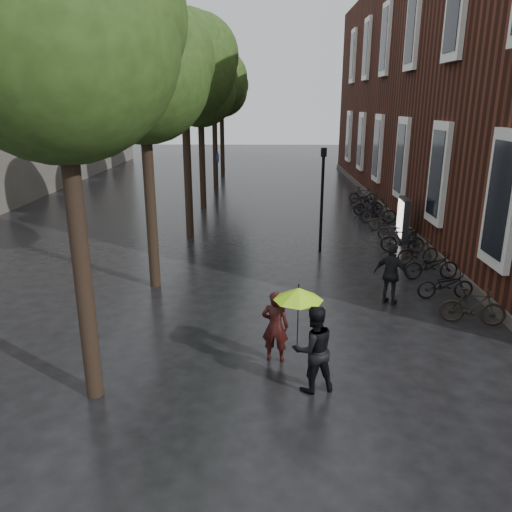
{
  "coord_description": "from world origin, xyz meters",
  "views": [
    {
      "loc": [
        -0.72,
        -7.39,
        5.44
      ],
      "look_at": [
        -0.97,
        5.74,
        1.37
      ],
      "focal_mm": 35.0,
      "sensor_mm": 36.0,
      "label": 1
    }
  ],
  "objects_px": {
    "person_black": "(313,349)",
    "ad_lightbox": "(403,219)",
    "pedestrian_walking": "(392,275)",
    "parked_bicycles": "(395,229)",
    "person_burgundy": "(275,326)",
    "lamp_post": "(322,190)"
  },
  "relations": [
    {
      "from": "person_burgundy",
      "to": "ad_lightbox",
      "type": "distance_m",
      "value": 11.35
    },
    {
      "from": "person_black",
      "to": "parked_bicycles",
      "type": "height_order",
      "value": "person_black"
    },
    {
      "from": "person_black",
      "to": "ad_lightbox",
      "type": "bearing_deg",
      "value": -129.25
    },
    {
      "from": "pedestrian_walking",
      "to": "ad_lightbox",
      "type": "height_order",
      "value": "ad_lightbox"
    },
    {
      "from": "person_burgundy",
      "to": "pedestrian_walking",
      "type": "relative_size",
      "value": 0.93
    },
    {
      "from": "pedestrian_walking",
      "to": "parked_bicycles",
      "type": "distance_m",
      "value": 6.99
    },
    {
      "from": "person_burgundy",
      "to": "pedestrian_walking",
      "type": "xyz_separation_m",
      "value": [
        3.28,
        3.26,
        0.06
      ]
    },
    {
      "from": "ad_lightbox",
      "to": "person_black",
      "type": "bearing_deg",
      "value": -109.01
    },
    {
      "from": "lamp_post",
      "to": "parked_bicycles",
      "type": "bearing_deg",
      "value": 27.54
    },
    {
      "from": "parked_bicycles",
      "to": "person_burgundy",
      "type": "bearing_deg",
      "value": -116.83
    },
    {
      "from": "person_black",
      "to": "pedestrian_walking",
      "type": "height_order",
      "value": "person_black"
    },
    {
      "from": "person_black",
      "to": "lamp_post",
      "type": "height_order",
      "value": "lamp_post"
    },
    {
      "from": "pedestrian_walking",
      "to": "lamp_post",
      "type": "relative_size",
      "value": 0.45
    },
    {
      "from": "person_black",
      "to": "pedestrian_walking",
      "type": "distance_m",
      "value": 5.11
    },
    {
      "from": "ad_lightbox",
      "to": "pedestrian_walking",
      "type": "bearing_deg",
      "value": -103.54
    },
    {
      "from": "person_black",
      "to": "pedestrian_walking",
      "type": "bearing_deg",
      "value": -136.83
    },
    {
      "from": "ad_lightbox",
      "to": "person_burgundy",
      "type": "bearing_deg",
      "value": -114.61
    },
    {
      "from": "parked_bicycles",
      "to": "ad_lightbox",
      "type": "height_order",
      "value": "ad_lightbox"
    },
    {
      "from": "person_burgundy",
      "to": "pedestrian_walking",
      "type": "distance_m",
      "value": 4.62
    },
    {
      "from": "pedestrian_walking",
      "to": "parked_bicycles",
      "type": "relative_size",
      "value": 0.1
    },
    {
      "from": "person_black",
      "to": "ad_lightbox",
      "type": "distance_m",
      "value": 12.1
    },
    {
      "from": "ad_lightbox",
      "to": "lamp_post",
      "type": "relative_size",
      "value": 0.45
    }
  ]
}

